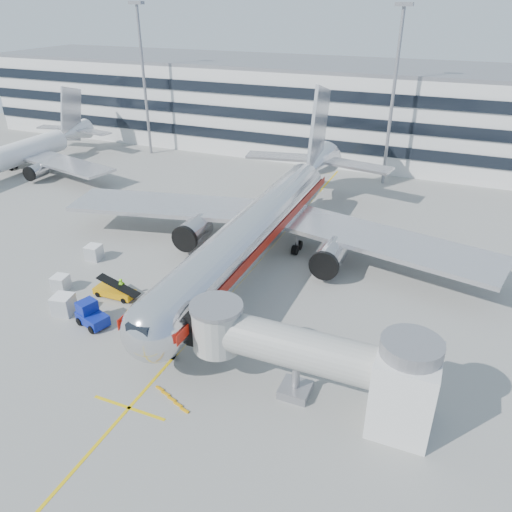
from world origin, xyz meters
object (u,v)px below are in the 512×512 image
at_px(cargo_container_right, 94,252).
at_px(ramp_worker, 122,288).
at_px(belt_loader, 115,291).
at_px(cargo_container_left, 61,283).
at_px(baggage_tug, 91,315).
at_px(main_jet, 264,221).
at_px(cargo_container_front, 64,305).

bearing_deg(cargo_container_right, ramp_worker, -34.44).
relative_size(belt_loader, cargo_container_left, 2.63).
distance_m(baggage_tug, cargo_container_right, 12.90).
xyz_separation_m(main_jet, cargo_container_right, (-17.09, -8.20, -3.40)).
relative_size(cargo_container_left, cargo_container_right, 0.97).
height_order(cargo_container_left, cargo_container_right, cargo_container_right).
bearing_deg(cargo_container_left, main_jet, 43.00).
bearing_deg(baggage_tug, ramp_worker, 93.07).
bearing_deg(cargo_container_right, main_jet, 25.63).
relative_size(baggage_tug, cargo_container_right, 1.96).
bearing_deg(belt_loader, ramp_worker, 24.92).
bearing_deg(belt_loader, main_jet, 53.65).
bearing_deg(main_jet, ramp_worker, -125.05).
relative_size(cargo_container_left, cargo_container_front, 0.80).
bearing_deg(baggage_tug, belt_loader, 101.93).
height_order(baggage_tug, cargo_container_front, baggage_tug).
xyz_separation_m(cargo_container_left, cargo_container_right, (-1.23, 6.59, 0.06)).
xyz_separation_m(main_jet, baggage_tug, (-9.17, -18.38, -3.27)).
distance_m(main_jet, baggage_tug, 20.80).
bearing_deg(main_jet, baggage_tug, -116.52).
distance_m(baggage_tug, ramp_worker, 4.93).
height_order(main_jet, ramp_worker, main_jet).
bearing_deg(belt_loader, baggage_tug, -78.07).
distance_m(main_jet, belt_loader, 17.50).
height_order(baggage_tug, cargo_container_right, baggage_tug).
xyz_separation_m(belt_loader, ramp_worker, (0.71, 0.33, 0.39)).
height_order(baggage_tug, cargo_container_left, baggage_tug).
bearing_deg(ramp_worker, cargo_container_front, 169.95).
distance_m(main_jet, cargo_container_front, 22.22).
relative_size(baggage_tug, cargo_container_front, 1.61).
bearing_deg(cargo_container_right, belt_loader, -38.75).
bearing_deg(ramp_worker, main_jet, -9.75).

